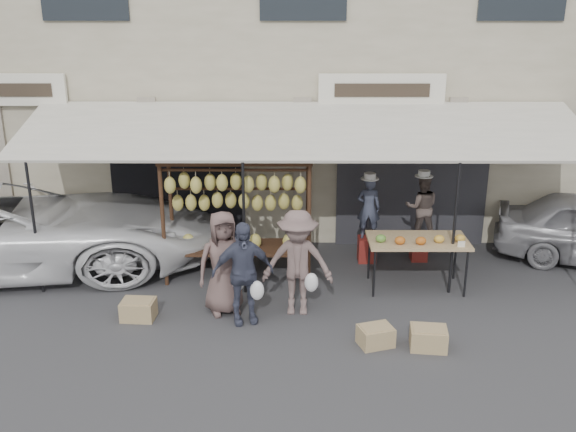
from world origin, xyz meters
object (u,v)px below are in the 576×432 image
customer_mid (243,273)px  crate_near_b (428,338)px  customer_right (298,263)px  vendor_right (422,207)px  crate_near_a (376,336)px  produce_table (418,242)px  customer_left (224,263)px  vendor_left (369,208)px  crate_far (139,310)px  banana_rack (237,194)px

customer_mid → crate_near_b: (2.73, -0.81, -0.67)m
customer_right → crate_near_b: size_ratio=3.33×
vendor_right → crate_near_a: vendor_right is taller
produce_table → vendor_right: bearing=77.0°
crate_near_a → customer_left: bearing=155.4°
customer_mid → vendor_left: bearing=32.7°
crate_near_a → crate_far: crate_far is taller
customer_left → customer_right: 1.17m
crate_near_a → produce_table: bearing=64.2°
vendor_right → customer_mid: 4.06m
customer_left → crate_near_b: (3.05, -1.14, -0.69)m
vendor_left → vendor_right: size_ratio=0.93×
crate_near_a → vendor_left: bearing=86.0°
vendor_left → crate_near_a: 3.29m
customer_mid → customer_right: (0.84, 0.29, 0.04)m
banana_rack → crate_far: banana_rack is taller
produce_table → customer_mid: size_ratio=1.04×
customer_left → customer_mid: customer_left is taller
customer_right → crate_near_a: 1.68m
produce_table → crate_far: produce_table is taller
banana_rack → customer_mid: banana_rack is taller
vendor_left → crate_near_b: (0.53, -3.23, -0.92)m
produce_table → crate_near_a: (-0.93, -1.93, -0.72)m
vendor_left → customer_mid: bearing=54.0°
produce_table → customer_left: (-3.23, -0.88, -0.02)m
vendor_right → customer_mid: bearing=42.7°
produce_table → crate_near_b: 2.14m
crate_near_a → vendor_right: bearing=69.0°
banana_rack → customer_mid: (0.20, -1.67, -0.75)m
vendor_right → vendor_left: bearing=8.3°
vendor_left → vendor_right: 1.01m
customer_mid → customer_right: bearing=4.0°
produce_table → crate_far: 4.76m
customer_left → customer_mid: size_ratio=1.03×
crate_near_b → produce_table: bearing=84.8°
produce_table → customer_mid: customer_mid is taller
customer_left → customer_mid: bearing=-64.2°
crate_near_a → crate_near_b: (0.75, -0.08, 0.01)m
customer_mid → crate_near_a: customer_mid is taller
produce_table → crate_far: bearing=-166.1°
produce_table → customer_right: 2.26m
crate_near_b → crate_far: 4.48m
customer_mid → crate_far: (-1.66, 0.07, -0.67)m
customer_right → customer_left: bearing=-179.3°
vendor_left → vendor_right: (1.01, 0.06, -0.01)m
crate_far → vendor_right: bearing=26.3°
banana_rack → customer_right: 1.87m
produce_table → vendor_right: 1.32m
crate_near_a → customer_mid: bearing=159.8°
crate_near_b → customer_left: bearing=159.6°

